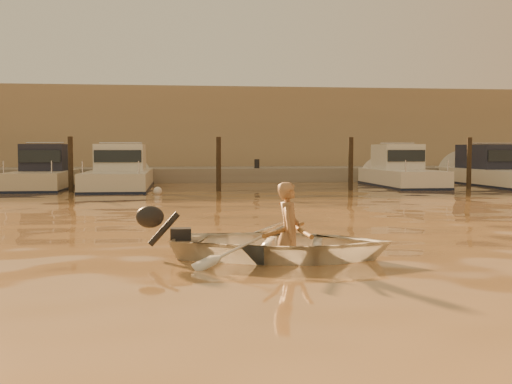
{
  "coord_description": "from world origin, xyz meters",
  "views": [
    {
      "loc": [
        -1.73,
        -9.78,
        1.57
      ],
      "look_at": [
        -0.25,
        2.18,
        0.75
      ],
      "focal_mm": 45.0,
      "sensor_mm": 36.0,
      "label": 1
    }
  ],
  "objects": [
    {
      "name": "ground_plane",
      "position": [
        0.0,
        0.0,
        0.0
      ],
      "size": [
        160.0,
        160.0,
        0.0
      ],
      "primitive_type": "plane",
      "color": "brown",
      "rests_on": "ground"
    },
    {
      "name": "dinghy",
      "position": [
        -0.25,
        -0.82,
        0.2
      ],
      "size": [
        3.55,
        2.92,
        0.64
      ],
      "primitive_type": "imported",
      "rotation": [
        0.0,
        0.0,
        1.32
      ],
      "color": "silver",
      "rests_on": "ground_plane"
    },
    {
      "name": "person",
      "position": [
        -0.15,
        -0.84,
        0.4
      ],
      "size": [
        0.45,
        0.58,
        1.39
      ],
      "primitive_type": "imported",
      "rotation": [
        0.0,
        0.0,
        1.32
      ],
      "color": "#9A724D",
      "rests_on": "dinghy"
    },
    {
      "name": "outboard_motor",
      "position": [
        -1.7,
        -0.44,
        0.28
      ],
      "size": [
        0.97,
        0.61,
        0.7
      ],
      "primitive_type": null,
      "rotation": [
        0.0,
        0.0,
        -0.25
      ],
      "color": "black",
      "rests_on": "dinghy"
    },
    {
      "name": "oar_port",
      "position": [
        -0.01,
        -0.88,
        0.42
      ],
      "size": [
        0.15,
        2.1,
        0.13
      ],
      "primitive_type": "cylinder",
      "rotation": [
        1.54,
        0.0,
        -0.04
      ],
      "color": "brown",
      "rests_on": "dinghy"
    },
    {
      "name": "oar_starboard",
      "position": [
        -0.2,
        -0.83,
        0.42
      ],
      "size": [
        0.93,
        1.94,
        0.13
      ],
      "primitive_type": "cylinder",
      "rotation": [
        1.54,
        0.0,
        -0.43
      ],
      "color": "brown",
      "rests_on": "dinghy"
    },
    {
      "name": "moored_boat_1",
      "position": [
        -6.91,
        16.0,
        0.62
      ],
      "size": [
        2.03,
        6.13,
        1.75
      ],
      "primitive_type": null,
      "color": "beige",
      "rests_on": "ground_plane"
    },
    {
      "name": "moored_boat_2",
      "position": [
        -3.98,
        16.0,
        0.62
      ],
      "size": [
        2.36,
        7.89,
        1.75
      ],
      "primitive_type": null,
      "color": "silver",
      "rests_on": "ground_plane"
    },
    {
      "name": "moored_boat_4",
      "position": [
        7.59,
        16.0,
        0.62
      ],
      "size": [
        2.07,
        6.45,
        1.75
      ],
      "primitive_type": null,
      "color": "silver",
      "rests_on": "ground_plane"
    },
    {
      "name": "moored_boat_5",
      "position": [
        12.01,
        16.0,
        0.62
      ],
      "size": [
        2.65,
        8.74,
        1.75
      ],
      "primitive_type": null,
      "color": "silver",
      "rests_on": "ground_plane"
    },
    {
      "name": "piling_1",
      "position": [
        -5.5,
        13.8,
        0.9
      ],
      "size": [
        0.18,
        0.18,
        2.2
      ],
      "primitive_type": "cylinder",
      "color": "#2D2319",
      "rests_on": "ground_plane"
    },
    {
      "name": "piling_2",
      "position": [
        -0.2,
        13.8,
        0.9
      ],
      "size": [
        0.18,
        0.18,
        2.2
      ],
      "primitive_type": "cylinder",
      "color": "#2D2319",
      "rests_on": "ground_plane"
    },
    {
      "name": "piling_3",
      "position": [
        4.8,
        13.8,
        0.9
      ],
      "size": [
        0.18,
        0.18,
        2.2
      ],
      "primitive_type": "cylinder",
      "color": "#2D2319",
      "rests_on": "ground_plane"
    },
    {
      "name": "piling_4",
      "position": [
        9.5,
        13.8,
        0.9
      ],
      "size": [
        0.18,
        0.18,
        2.2
      ],
      "primitive_type": "cylinder",
      "color": "#2D2319",
      "rests_on": "ground_plane"
    },
    {
      "name": "fender_b",
      "position": [
        -6.82,
        13.64,
        0.1
      ],
      "size": [
        0.3,
        0.3,
        0.3
      ],
      "primitive_type": "sphere",
      "color": "#E04D1A",
      "rests_on": "ground_plane"
    },
    {
      "name": "fender_c",
      "position": [
        -2.39,
        12.63,
        0.1
      ],
      "size": [
        0.3,
        0.3,
        0.3
      ],
      "primitive_type": "sphere",
      "color": "silver",
      "rests_on": "ground_plane"
    },
    {
      "name": "fender_d",
      "position": [
        2.2,
        13.83,
        0.1
      ],
      "size": [
        0.3,
        0.3,
        0.3
      ],
      "primitive_type": "sphere",
      "color": "#C63E17",
      "rests_on": "ground_plane"
    },
    {
      "name": "fender_e",
      "position": [
        7.92,
        13.47,
        0.1
      ],
      "size": [
        0.3,
        0.3,
        0.3
      ],
      "primitive_type": "sphere",
      "color": "white",
      "rests_on": "ground_plane"
    },
    {
      "name": "quay",
      "position": [
        0.0,
        21.5,
        0.15
      ],
      "size": [
        52.0,
        4.0,
        1.0
      ],
      "primitive_type": "cube",
      "color": "gray",
      "rests_on": "ground_plane"
    },
    {
      "name": "waterfront_building",
      "position": [
        0.0,
        27.0,
        2.4
      ],
      "size": [
        46.0,
        7.0,
        4.8
      ],
      "primitive_type": "cube",
      "color": "#9E8466",
      "rests_on": "quay"
    }
  ]
}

